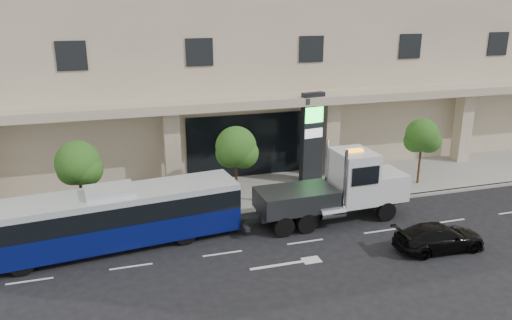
{
  "coord_description": "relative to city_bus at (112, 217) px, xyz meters",
  "views": [
    {
      "loc": [
        -8.34,
        -21.13,
        10.79
      ],
      "look_at": [
        -1.37,
        2.0,
        3.11
      ],
      "focal_mm": 35.0,
      "sensor_mm": 36.0,
      "label": 1
    }
  ],
  "objects": [
    {
      "name": "signage_pylon",
      "position": [
        11.9,
        5.19,
        1.48
      ],
      "size": [
        1.45,
        0.72,
        5.56
      ],
      "rotation": [
        0.0,
        0.0,
        0.16
      ],
      "color": "black",
      "rests_on": "sidewalk"
    },
    {
      "name": "tree_right",
      "position": [
        18.14,
        3.05,
        1.54
      ],
      "size": [
        2.1,
        2.0,
        4.04
      ],
      "color": "#422B19",
      "rests_on": "sidewalk"
    },
    {
      "name": "city_bus",
      "position": [
        0.0,
        0.0,
        0.0
      ],
      "size": [
        11.81,
        3.79,
        2.94
      ],
      "rotation": [
        0.0,
        0.0,
        0.12
      ],
      "color": "black",
      "rests_on": "ground"
    },
    {
      "name": "tow_truck",
      "position": [
        11.18,
        -0.12,
        0.18
      ],
      "size": [
        8.95,
        2.47,
        4.07
      ],
      "rotation": [
        0.0,
        0.0,
        0.03
      ],
      "color": "#2D3033",
      "rests_on": "ground"
    },
    {
      "name": "sidewalk",
      "position": [
        8.61,
        4.46,
        -1.42
      ],
      "size": [
        120.0,
        6.0,
        0.15
      ],
      "primitive_type": "cube",
      "color": "gray",
      "rests_on": "ground"
    },
    {
      "name": "ground",
      "position": [
        8.61,
        -0.54,
        -1.5
      ],
      "size": [
        120.0,
        120.0,
        0.0
      ],
      "primitive_type": "plane",
      "color": "black",
      "rests_on": "ground"
    },
    {
      "name": "tree_left",
      "position": [
        -1.36,
        3.05,
        1.61
      ],
      "size": [
        2.27,
        2.2,
        4.22
      ],
      "color": "#422B19",
      "rests_on": "sidewalk"
    },
    {
      "name": "tree_mid",
      "position": [
        6.64,
        3.05,
        1.76
      ],
      "size": [
        2.28,
        2.2,
        4.38
      ],
      "color": "#422B19",
      "rests_on": "sidewalk"
    },
    {
      "name": "curb",
      "position": [
        8.61,
        1.46,
        -1.42
      ],
      "size": [
        120.0,
        0.3,
        0.15
      ],
      "primitive_type": "cube",
      "color": "gray",
      "rests_on": "ground"
    },
    {
      "name": "convention_center",
      "position": [
        8.61,
        14.88,
        8.48
      ],
      "size": [
        60.0,
        17.6,
        20.0
      ],
      "color": "tan",
      "rests_on": "ground"
    },
    {
      "name": "black_sedan",
      "position": [
        14.13,
        -4.48,
        -0.89
      ],
      "size": [
        4.27,
        1.89,
        1.22
      ],
      "primitive_type": "imported",
      "rotation": [
        0.0,
        0.0,
        1.53
      ],
      "color": "black",
      "rests_on": "ground"
    }
  ]
}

